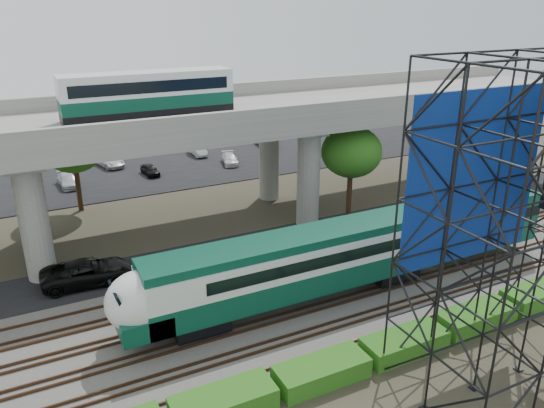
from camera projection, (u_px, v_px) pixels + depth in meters
ground at (263, 338)px, 28.55m from camera, size 140.00×140.00×0.00m
ballast_bed at (248, 318)px, 30.18m from camera, size 90.00×12.00×0.20m
service_road at (199, 259)px, 37.30m from camera, size 90.00×5.00×0.08m
parking_lot at (126, 170)px, 56.90m from camera, size 90.00×18.00×0.08m
harbor_water at (92, 129)px, 75.27m from camera, size 140.00×40.00×0.03m
rail_tracks at (248, 316)px, 30.12m from camera, size 90.00×9.52×0.16m
commuter_train at (335, 254)px, 31.58m from camera, size 29.30×3.06×4.30m
overpass at (167, 129)px, 38.92m from camera, size 80.00×12.00×12.40m
scaffold_tower at (523, 237)px, 22.82m from camera, size 9.36×6.36×15.00m
hedge_strip at (322, 371)px, 25.18m from camera, size 34.60×1.80×1.20m
trees at (107, 171)px, 38.09m from camera, size 40.94×16.94×7.69m
suv at (87, 272)px, 33.72m from camera, size 5.84×2.98×1.58m
parked_cars at (143, 162)px, 57.37m from camera, size 36.87×9.44×1.24m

